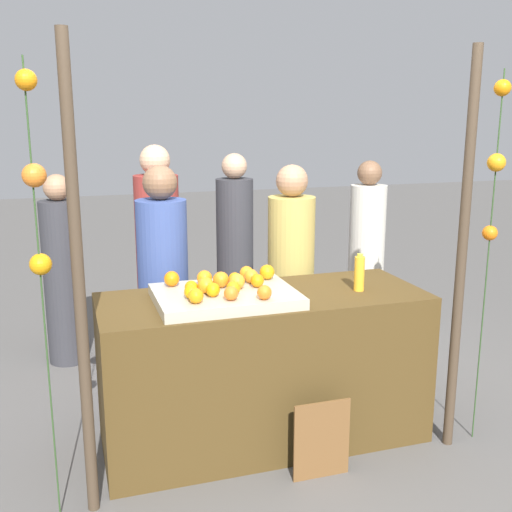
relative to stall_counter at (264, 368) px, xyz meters
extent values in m
plane|color=#565451|center=(0.00, 0.00, -0.45)|extent=(24.00, 24.00, 0.00)
cube|color=#4C3819|center=(0.00, 0.00, 0.00)|extent=(1.88, 0.72, 0.90)
cube|color=#B2AD99|center=(-0.24, -0.05, 0.48)|extent=(0.77, 0.58, 0.06)
sphere|color=orange|center=(-0.24, 0.03, 0.55)|extent=(0.09, 0.09, 0.09)
sphere|color=orange|center=(-0.43, -0.03, 0.54)|extent=(0.07, 0.07, 0.07)
sphere|color=orange|center=(-0.45, -0.13, 0.55)|extent=(0.08, 0.08, 0.08)
sphere|color=orange|center=(-0.08, -0.26, 0.55)|extent=(0.08, 0.08, 0.08)
sphere|color=orange|center=(-0.51, 0.14, 0.55)|extent=(0.09, 0.09, 0.09)
sphere|color=orange|center=(-0.44, -0.22, 0.55)|extent=(0.08, 0.08, 0.08)
sphere|color=orange|center=(-0.17, -0.03, 0.55)|extent=(0.09, 0.09, 0.09)
sphere|color=orange|center=(-0.05, -0.02, 0.55)|extent=(0.08, 0.08, 0.08)
sphere|color=orange|center=(-0.33, -0.13, 0.55)|extent=(0.08, 0.08, 0.08)
sphere|color=orange|center=(-0.26, -0.22, 0.55)|extent=(0.08, 0.08, 0.08)
sphere|color=orange|center=(-0.06, 0.15, 0.55)|extent=(0.08, 0.08, 0.08)
sphere|color=orange|center=(-0.32, 0.10, 0.55)|extent=(0.09, 0.09, 0.09)
sphere|color=orange|center=(-0.35, -0.05, 0.55)|extent=(0.09, 0.09, 0.09)
sphere|color=orange|center=(0.06, 0.12, 0.55)|extent=(0.09, 0.09, 0.09)
sphere|color=orange|center=(-0.22, -0.13, 0.55)|extent=(0.08, 0.08, 0.08)
sphere|color=orange|center=(-0.16, 0.05, 0.55)|extent=(0.08, 0.08, 0.08)
sphere|color=orange|center=(-0.05, 0.07, 0.55)|extent=(0.08, 0.08, 0.08)
cylinder|color=#F8AC28|center=(0.57, -0.07, 0.55)|extent=(0.06, 0.06, 0.20)
cylinder|color=yellow|center=(0.57, -0.07, 0.66)|extent=(0.03, 0.03, 0.02)
cube|color=brown|center=(0.16, -0.50, -0.23)|extent=(0.32, 0.01, 0.45)
cube|color=black|center=(0.16, -0.48, -0.23)|extent=(0.29, 0.02, 0.43)
cylinder|color=#384C8C|center=(-0.48, 0.60, 0.25)|extent=(0.32, 0.32, 1.39)
sphere|color=brown|center=(-0.48, 0.60, 1.05)|extent=(0.22, 0.22, 0.22)
cylinder|color=tan|center=(0.39, 0.60, 0.24)|extent=(0.32, 0.32, 1.38)
sphere|color=#A87A59|center=(0.39, 0.60, 1.03)|extent=(0.21, 0.21, 0.21)
cylinder|color=maroon|center=(-0.39, 1.43, 0.28)|extent=(0.34, 0.34, 1.47)
sphere|color=tan|center=(-0.39, 1.43, 1.13)|extent=(0.23, 0.23, 0.23)
cylinder|color=#333338|center=(-1.10, 1.60, 0.19)|extent=(0.30, 0.30, 1.28)
sphere|color=#A87A59|center=(-1.10, 1.60, 0.93)|extent=(0.20, 0.20, 0.20)
cylinder|color=#333338|center=(0.33, 1.80, 0.24)|extent=(0.32, 0.32, 1.38)
sphere|color=tan|center=(0.33, 1.80, 1.04)|extent=(0.22, 0.22, 0.22)
cylinder|color=beige|center=(1.41, 1.42, 0.22)|extent=(0.31, 0.31, 1.33)
sphere|color=brown|center=(1.41, 1.42, 0.99)|extent=(0.21, 0.21, 0.21)
cylinder|color=#473828|center=(-1.02, -0.40, 0.69)|extent=(0.06, 0.06, 2.27)
cylinder|color=#473828|center=(1.02, -0.40, 0.69)|extent=(0.06, 0.06, 2.27)
cylinder|color=#2D4C23|center=(-1.18, -0.40, 0.63)|extent=(0.01, 0.01, 2.15)
sphere|color=orange|center=(-1.18, -0.41, 1.60)|extent=(0.09, 0.09, 0.09)
sphere|color=orange|center=(-1.18, -0.40, 1.21)|extent=(0.10, 0.10, 0.10)
sphere|color=orange|center=(-1.18, -0.40, 0.81)|extent=(0.10, 0.10, 0.10)
cylinder|color=#2D4C23|center=(1.21, -0.39, 0.63)|extent=(0.01, 0.01, 2.15)
sphere|color=orange|center=(1.21, -0.38, 1.60)|extent=(0.09, 0.09, 0.09)
sphere|color=orange|center=(1.20, -0.40, 1.21)|extent=(0.10, 0.10, 0.10)
sphere|color=orange|center=(1.21, -0.38, 0.81)|extent=(0.09, 0.09, 0.09)
camera|label=1|loc=(-1.06, -3.19, 1.46)|focal=42.83mm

